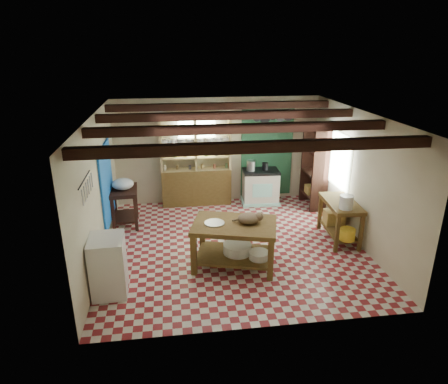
{
  "coord_description": "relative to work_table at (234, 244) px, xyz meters",
  "views": [
    {
      "loc": [
        -1.17,
        -7.03,
        3.78
      ],
      "look_at": [
        -0.14,
        0.3,
        1.03
      ],
      "focal_mm": 32.0,
      "sensor_mm": 36.0,
      "label": 1
    }
  ],
  "objects": [
    {
      "name": "floor",
      "position": [
        0.1,
        0.75,
        -0.42
      ],
      "size": [
        5.0,
        5.0,
        0.02
      ],
      "primitive_type": "cube",
      "color": "maroon",
      "rests_on": "ground"
    },
    {
      "name": "wall_right",
      "position": [
        2.6,
        0.75,
        0.89
      ],
      "size": [
        0.04,
        5.0,
        2.6
      ],
      "primitive_type": "cube",
      "color": "beige",
      "rests_on": "floor"
    },
    {
      "name": "prep_table",
      "position": [
        -2.1,
        2.02,
        0.01
      ],
      "size": [
        0.62,
        0.87,
        0.84
      ],
      "primitive_type": "cube",
      "rotation": [
        0.0,
        0.0,
        0.06
      ],
      "color": "black",
      "rests_on": "floor"
    },
    {
      "name": "yellow_tub",
      "position": [
        2.25,
        0.25,
        -0.08
      ],
      "size": [
        0.32,
        0.32,
        0.22
      ],
      "primitive_type": "cylinder",
      "rotation": [
        0.0,
        0.0,
        -0.05
      ],
      "color": "yellow",
      "rests_on": "right_counter"
    },
    {
      "name": "kettle_right",
      "position": [
        1.24,
        2.89,
        0.54
      ],
      "size": [
        0.16,
        0.16,
        0.19
      ],
      "primitive_type": "cylinder",
      "rotation": [
        0.0,
        0.0,
        -0.05
      ],
      "color": "black",
      "rests_on": "stove"
    },
    {
      "name": "wall_left",
      "position": [
        -2.4,
        0.75,
        0.89
      ],
      "size": [
        0.04,
        5.0,
        2.6
      ],
      "primitive_type": "cube",
      "color": "beige",
      "rests_on": "floor"
    },
    {
      "name": "window_right",
      "position": [
        2.58,
        1.75,
        0.99
      ],
      "size": [
        0.02,
        1.3,
        1.2
      ],
      "primitive_type": "cube",
      "color": "silver",
      "rests_on": "wall_right"
    },
    {
      "name": "stove",
      "position": [
        1.14,
        2.9,
        0.02
      ],
      "size": [
        0.91,
        0.64,
        0.86
      ],
      "primitive_type": "cube",
      "rotation": [
        0.0,
        0.0,
        -0.05
      ],
      "color": "beige",
      "rests_on": "floor"
    },
    {
      "name": "shelving_unit",
      "position": [
        -0.45,
        3.06,
        0.69
      ],
      "size": [
        1.7,
        0.34,
        2.2
      ],
      "primitive_type": "cube",
      "color": "tan",
      "rests_on": "floor"
    },
    {
      "name": "utensil_rail",
      "position": [
        -2.34,
        -0.45,
        1.37
      ],
      "size": [
        0.06,
        0.9,
        0.28
      ],
      "primitive_type": "cube",
      "color": "black",
      "rests_on": "wall_left"
    },
    {
      "name": "blue_wall_patch",
      "position": [
        -2.37,
        1.65,
        0.69
      ],
      "size": [
        0.04,
        1.4,
        1.6
      ],
      "primitive_type": "cube",
      "color": "blue",
      "rests_on": "wall_left"
    },
    {
      "name": "ceiling_beams",
      "position": [
        0.1,
        0.75,
        2.07
      ],
      "size": [
        5.0,
        3.8,
        0.15
      ],
      "primitive_type": "cube",
      "color": "black",
      "rests_on": "ceiling"
    },
    {
      "name": "right_counter",
      "position": [
        2.28,
        0.7,
        0.0
      ],
      "size": [
        0.64,
        1.19,
        0.83
      ],
      "primitive_type": "cube",
      "rotation": [
        0.0,
        0.0,
        -0.05
      ],
      "color": "brown",
      "rests_on": "floor"
    },
    {
      "name": "wall_front",
      "position": [
        0.1,
        -1.75,
        0.89
      ],
      "size": [
        5.0,
        0.04,
        2.6
      ],
      "primitive_type": "cube",
      "color": "beige",
      "rests_on": "floor"
    },
    {
      "name": "basin_small",
      "position": [
        0.41,
        -0.22,
        -0.13
      ],
      "size": [
        0.45,
        0.45,
        0.13
      ],
      "primitive_type": "cylinder",
      "rotation": [
        0.0,
        0.0,
        -0.27
      ],
      "color": "silver",
      "rests_on": "work_table"
    },
    {
      "name": "pot_rack",
      "position": [
        1.35,
        2.8,
        1.77
      ],
      "size": [
        0.86,
        0.12,
        0.36
      ],
      "primitive_type": "cube",
      "color": "black",
      "rests_on": "ceiling"
    },
    {
      "name": "white_cabinet",
      "position": [
        -2.12,
        -0.56,
        0.07
      ],
      "size": [
        0.56,
        0.66,
        0.96
      ],
      "primitive_type": "cube",
      "rotation": [
        0.0,
        0.0,
        0.04
      ],
      "color": "silver",
      "rests_on": "floor"
    },
    {
      "name": "wicker_basket",
      "position": [
        2.3,
        1.0,
        -0.05
      ],
      "size": [
        0.42,
        0.34,
        0.28
      ],
      "primitive_type": "cube",
      "rotation": [
        0.0,
        0.0,
        -0.05
      ],
      "color": "#A88843",
      "rests_on": "right_counter"
    },
    {
      "name": "work_table",
      "position": [
        0.0,
        0.0,
        0.0
      ],
      "size": [
        1.66,
        1.32,
        0.82
      ],
      "primitive_type": "cube",
      "rotation": [
        0.0,
        0.0,
        -0.27
      ],
      "color": "brown",
      "rests_on": "floor"
    },
    {
      "name": "cat",
      "position": [
        0.25,
        -0.02,
        0.5
      ],
      "size": [
        0.43,
        0.35,
        0.18
      ],
      "primitive_type": "ellipsoid",
      "rotation": [
        0.0,
        0.0,
        -0.1
      ],
      "color": "#856B4D",
      "rests_on": "work_table"
    },
    {
      "name": "steel_tray",
      "position": [
        -0.35,
        0.05,
        0.42
      ],
      "size": [
        0.44,
        0.44,
        0.02
      ],
      "primitive_type": "cylinder",
      "rotation": [
        0.0,
        0.0,
        -0.27
      ],
      "color": "#A9A9B1",
      "rests_on": "work_table"
    },
    {
      "name": "white_bucket",
      "position": [
        2.21,
        0.36,
        0.55
      ],
      "size": [
        0.28,
        0.28,
        0.26
      ],
      "primitive_type": "cylinder",
      "rotation": [
        0.0,
        0.0,
        -0.05
      ],
      "color": "silver",
      "rests_on": "right_counter"
    },
    {
      "name": "green_wall_patch",
      "position": [
        1.35,
        3.22,
        0.84
      ],
      "size": [
        1.3,
        0.04,
        2.3
      ],
      "primitive_type": "cube",
      "color": "#1D492D",
      "rests_on": "wall_back"
    },
    {
      "name": "enamel_bowl",
      "position": [
        -2.1,
        2.02,
        0.55
      ],
      "size": [
        0.49,
        0.49,
        0.23
      ],
      "primitive_type": "ellipsoid",
      "rotation": [
        0.0,
        0.0,
        0.06
      ],
      "color": "silver",
      "rests_on": "prep_table"
    },
    {
      "name": "ceiling",
      "position": [
        0.1,
        0.75,
        2.19
      ],
      "size": [
        5.0,
        5.0,
        0.02
      ],
      "primitive_type": "cube",
      "color": "#4A4B50",
      "rests_on": "wall_back"
    },
    {
      "name": "kettle_left",
      "position": [
        0.89,
        2.91,
        0.57
      ],
      "size": [
        0.22,
        0.22,
        0.24
      ],
      "primitive_type": "cylinder",
      "rotation": [
        0.0,
        0.0,
        -0.05
      ],
      "color": "#A9A9B1",
      "rests_on": "stove"
    },
    {
      "name": "wall_back",
      "position": [
        0.1,
        3.25,
        0.89
      ],
      "size": [
        5.0,
        0.04,
        2.6
      ],
      "primitive_type": "cube",
      "color": "beige",
      "rests_on": "floor"
    },
    {
      "name": "basin_large",
      "position": [
        0.06,
        0.03,
        -0.1
      ],
      "size": [
        0.63,
        0.63,
        0.18
      ],
      "primitive_type": "cylinder",
      "rotation": [
        0.0,
        0.0,
        -0.27
      ],
      "color": "silver",
      "rests_on": "work_table"
    },
    {
      "name": "tall_rack",
      "position": [
        2.38,
        2.55,
        0.59
      ],
      "size": [
        0.4,
        0.86,
        2.0
      ],
      "primitive_type": "cube",
      "color": "black",
      "rests_on": "floor"
    },
    {
      "name": "window_back",
      "position": [
        -0.4,
        3.23,
        1.29
      ],
      "size": [
        0.9,
        0.02,
        0.8
      ],
      "primitive_type": "cube",
      "color": "silver",
      "rests_on": "wall_back"
    }
  ]
}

